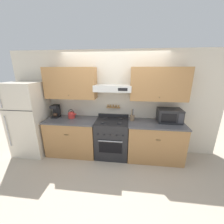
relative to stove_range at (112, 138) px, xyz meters
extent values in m
plane|color=#B2A38E|center=(0.00, -0.34, -0.47)|extent=(16.00, 16.00, 0.00)
cube|color=beige|center=(0.00, 0.36, 0.81)|extent=(5.20, 0.08, 2.55)
cube|color=#AD7A47|center=(-1.02, 0.16, 1.32)|extent=(1.23, 0.33, 0.73)
sphere|color=brown|center=(-1.02, -0.02, 1.06)|extent=(0.02, 0.02, 0.02)
cube|color=#AD7A47|center=(1.04, 0.16, 1.32)|extent=(1.26, 0.33, 0.73)
sphere|color=brown|center=(1.04, -0.02, 1.06)|extent=(0.02, 0.02, 0.02)
cube|color=silver|center=(0.00, 0.14, 1.22)|extent=(0.86, 0.37, 0.15)
cube|color=black|center=(0.24, -0.05, 1.22)|extent=(0.21, 0.01, 0.06)
cube|color=#AD7A47|center=(0.00, 0.28, 0.71)|extent=(0.34, 0.07, 0.02)
cylinder|color=olive|center=(-0.14, 0.28, 0.75)|extent=(0.03, 0.03, 0.06)
cylinder|color=olive|center=(-0.07, 0.28, 0.75)|extent=(0.03, 0.03, 0.06)
cylinder|color=olive|center=(0.00, 0.28, 0.75)|extent=(0.03, 0.03, 0.06)
cylinder|color=olive|center=(0.07, 0.28, 0.75)|extent=(0.03, 0.03, 0.06)
cylinder|color=olive|center=(0.14, 0.28, 0.75)|extent=(0.03, 0.03, 0.06)
cube|color=#AD7A47|center=(-1.02, 0.00, -0.02)|extent=(1.23, 0.65, 0.89)
cube|color=#4C4C51|center=(-1.02, 0.00, 0.44)|extent=(1.25, 0.67, 0.03)
cylinder|color=brown|center=(-1.02, -0.34, 0.20)|extent=(0.10, 0.01, 0.01)
cube|color=#AD7A47|center=(1.04, 0.00, -0.02)|extent=(1.26, 0.65, 0.89)
cube|color=#4C4C51|center=(1.04, 0.00, 0.44)|extent=(1.29, 0.67, 0.03)
cylinder|color=brown|center=(1.04, -0.34, 0.20)|extent=(0.10, 0.01, 0.01)
cube|color=#232326|center=(0.00, 0.00, -0.01)|extent=(0.78, 0.63, 0.92)
cube|color=black|center=(0.00, -0.32, -0.08)|extent=(0.53, 0.01, 0.26)
cylinder|color=#ADAFB5|center=(0.00, -0.34, 0.10)|extent=(0.55, 0.02, 0.02)
cube|color=black|center=(0.00, 0.00, 0.46)|extent=(0.78, 0.63, 0.01)
cylinder|color=#232326|center=(-0.19, -0.15, 0.47)|extent=(0.11, 0.11, 0.02)
cylinder|color=#232326|center=(0.19, -0.15, 0.47)|extent=(0.11, 0.11, 0.02)
cylinder|color=#232326|center=(-0.19, 0.15, 0.47)|extent=(0.11, 0.11, 0.02)
cylinder|color=#232326|center=(0.19, 0.15, 0.47)|extent=(0.11, 0.11, 0.02)
cylinder|color=black|center=(-0.28, -0.33, 0.25)|extent=(0.03, 0.02, 0.03)
cylinder|color=black|center=(-0.14, -0.33, 0.25)|extent=(0.03, 0.02, 0.03)
cylinder|color=black|center=(0.00, -0.33, 0.25)|extent=(0.03, 0.02, 0.03)
cylinder|color=black|center=(0.14, -0.33, 0.25)|extent=(0.03, 0.02, 0.03)
cylinder|color=black|center=(0.28, -0.33, 0.25)|extent=(0.03, 0.02, 0.03)
cube|color=#232326|center=(0.00, 0.29, 0.50)|extent=(0.78, 0.04, 0.07)
cube|color=beige|center=(-2.08, -0.06, 0.44)|extent=(0.80, 0.74, 1.82)
cube|color=black|center=(-2.08, -0.44, 0.77)|extent=(0.80, 0.01, 0.01)
cylinder|color=#ADAFB5|center=(-2.39, -0.45, 1.03)|extent=(0.02, 0.02, 0.40)
cylinder|color=#ADAFB5|center=(-2.39, -0.45, 0.26)|extent=(0.02, 0.02, 0.77)
cylinder|color=red|center=(-1.05, 0.10, 0.52)|extent=(0.17, 0.17, 0.13)
ellipsoid|color=red|center=(-1.05, 0.10, 0.58)|extent=(0.15, 0.15, 0.07)
sphere|color=black|center=(-1.05, 0.10, 0.63)|extent=(0.02, 0.02, 0.02)
cylinder|color=red|center=(-0.97, 0.10, 0.54)|extent=(0.10, 0.04, 0.09)
torus|color=black|center=(-1.05, 0.10, 0.61)|extent=(0.15, 0.01, 0.15)
cube|color=black|center=(-1.47, 0.10, 0.47)|extent=(0.17, 0.22, 0.03)
cube|color=black|center=(-1.47, 0.18, 0.61)|extent=(0.17, 0.08, 0.32)
cube|color=black|center=(-1.47, 0.09, 0.74)|extent=(0.17, 0.18, 0.07)
ellipsoid|color=#4C3323|center=(-1.47, 0.08, 0.53)|extent=(0.11, 0.11, 0.10)
cube|color=#232326|center=(1.34, 0.12, 0.61)|extent=(0.53, 0.39, 0.31)
cube|color=black|center=(1.27, -0.07, 0.61)|extent=(0.32, 0.01, 0.20)
cube|color=#38383D|center=(1.53, -0.07, 0.61)|extent=(0.11, 0.01, 0.22)
cylinder|color=#8E7051|center=(0.48, 0.10, 0.52)|extent=(0.10, 0.10, 0.14)
cylinder|color=olive|center=(0.46, 0.10, 0.66)|extent=(0.01, 0.05, 0.16)
cylinder|color=#28282B|center=(0.49, 0.11, 0.66)|extent=(0.01, 0.04, 0.16)
cylinder|color=#B2B2B7|center=(0.50, 0.11, 0.66)|extent=(0.01, 0.03, 0.16)
camera|label=1|loc=(0.37, -3.04, 1.64)|focal=22.00mm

